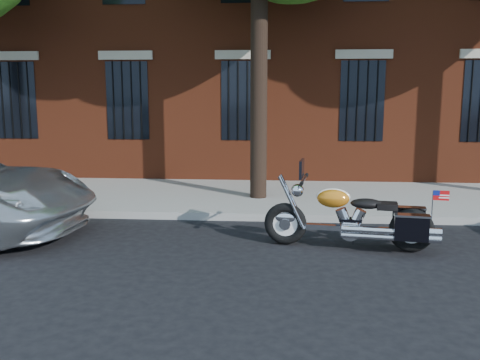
{
  "coord_description": "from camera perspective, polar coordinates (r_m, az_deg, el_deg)",
  "views": [
    {
      "loc": [
        0.99,
        -8.67,
        2.54
      ],
      "look_at": [
        0.26,
        0.8,
        0.89
      ],
      "focal_mm": 40.0,
      "sensor_mm": 36.0,
      "label": 1
    }
  ],
  "objects": [
    {
      "name": "ground",
      "position": [
        9.08,
        -2.03,
        -6.39
      ],
      "size": [
        120.0,
        120.0,
        0.0
      ],
      "primitive_type": "plane",
      "color": "black",
      "rests_on": "ground"
    },
    {
      "name": "curb",
      "position": [
        10.39,
        -1.18,
        -3.88
      ],
      "size": [
        40.0,
        0.16,
        0.15
      ],
      "primitive_type": "cube",
      "color": "gray",
      "rests_on": "ground"
    },
    {
      "name": "sidewalk",
      "position": [
        12.22,
        -0.32,
        -1.79
      ],
      "size": [
        40.0,
        3.6,
        0.15
      ],
      "primitive_type": "cube",
      "color": "gray",
      "rests_on": "ground"
    },
    {
      "name": "motorcycle",
      "position": [
        8.65,
        12.29,
        -4.2
      ],
      "size": [
        2.72,
        1.02,
        1.4
      ],
      "rotation": [
        0.0,
        0.0,
        -0.14
      ],
      "color": "black",
      "rests_on": "ground"
    }
  ]
}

